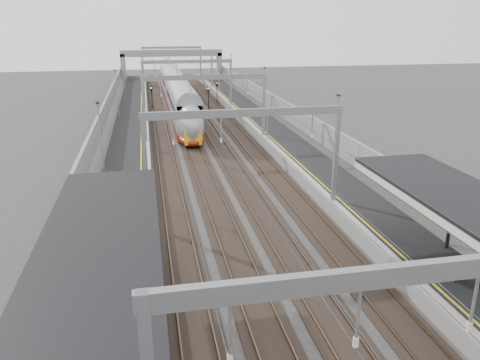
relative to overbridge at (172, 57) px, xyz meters
name	(u,v)px	position (x,y,z in m)	size (l,w,h in m)	color
platform_left	(130,139)	(-8.00, -55.00, -4.81)	(4.00, 120.00, 1.00)	black
platform_right	(271,133)	(8.00, -55.00, -4.81)	(4.00, 120.00, 1.00)	black
tracks	(203,140)	(0.00, -55.00, -5.26)	(11.40, 140.00, 0.20)	black
overhead_line	(195,79)	(0.00, -48.38, 0.83)	(13.00, 140.00, 6.60)	gray
overbridge	(172,57)	(0.00, 0.00, 0.00)	(22.00, 2.20, 6.90)	slate
wall_left	(99,131)	(-11.20, -55.00, -3.71)	(0.30, 120.00, 3.20)	slate
wall_right	(298,122)	(11.20, -55.00, -3.71)	(0.30, 120.00, 3.20)	slate
train	(177,95)	(-1.50, -34.98, -3.10)	(2.86, 52.16, 4.52)	maroon
bench	(447,267)	(7.82, -88.74, -3.82)	(0.83, 1.65, 0.82)	black
signal_green	(152,93)	(-5.20, -33.90, -2.89)	(0.32, 0.32, 3.48)	black
signal_red_near	(208,94)	(3.20, -36.10, -2.89)	(0.32, 0.32, 3.48)	black
signal_red_far	(217,88)	(5.40, -30.16, -2.89)	(0.32, 0.32, 3.48)	black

